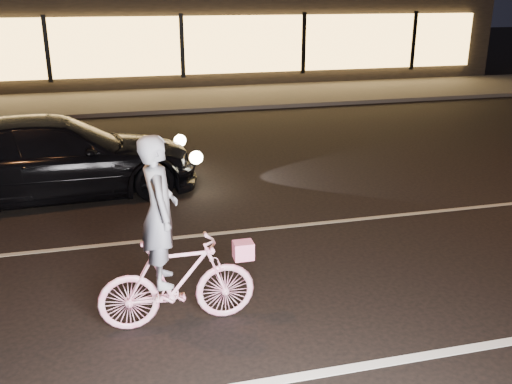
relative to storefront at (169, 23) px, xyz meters
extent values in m
plane|color=black|center=(0.00, -18.97, -2.15)|extent=(90.00, 90.00, 0.00)
cube|color=silver|center=(0.00, -20.47, -2.14)|extent=(60.00, 0.12, 0.01)
cube|color=gray|center=(0.00, -16.97, -2.14)|extent=(60.00, 0.10, 0.01)
cube|color=#383533|center=(0.00, -5.97, -2.09)|extent=(30.00, 4.00, 0.12)
cube|color=black|center=(0.00, 0.03, -0.15)|extent=(25.00, 8.00, 4.00)
cube|color=#FFBB59|center=(0.00, -4.07, -0.55)|extent=(23.00, 0.15, 2.00)
cube|color=black|center=(-4.50, -4.15, -0.55)|extent=(0.15, 0.08, 2.20)
cube|color=black|center=(0.00, -4.15, -0.55)|extent=(0.15, 0.08, 2.20)
cube|color=black|center=(4.50, -4.15, -0.55)|extent=(0.15, 0.08, 2.20)
cube|color=black|center=(9.00, -4.15, -0.55)|extent=(0.15, 0.08, 2.20)
imported|color=#FB498E|center=(-2.06, -19.26, -1.64)|extent=(1.69, 0.48, 1.02)
imported|color=silver|center=(-2.20, -19.26, -0.82)|extent=(0.38, 0.58, 1.60)
cube|color=#F85986|center=(-1.33, -19.26, -1.35)|extent=(0.21, 0.17, 0.19)
imported|color=black|center=(-3.58, -14.60, -1.44)|extent=(5.02, 2.43, 1.41)
sphere|color=#FFF2BF|center=(-1.33, -13.74, -1.50)|extent=(0.23, 0.23, 0.23)
sphere|color=#FFF2BF|center=(-1.20, -15.02, -1.50)|extent=(0.23, 0.23, 0.23)
camera|label=1|loc=(-2.58, -24.71, 1.30)|focal=40.00mm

